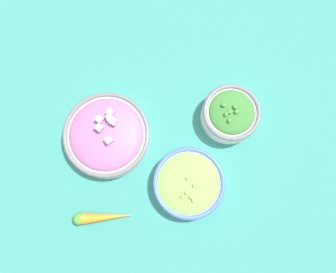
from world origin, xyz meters
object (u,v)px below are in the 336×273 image
at_px(bowl_broccoli, 231,114).
at_px(bowl_red_onion, 107,135).
at_px(bowl_lettuce, 189,183).
at_px(loose_carrot, 101,217).

bearing_deg(bowl_broccoli, bowl_red_onion, 165.52).
relative_size(bowl_broccoli, bowl_lettuce, 0.83).
bearing_deg(bowl_broccoli, loose_carrot, -165.46).
height_order(bowl_red_onion, bowl_broccoli, bowl_broccoli).
xyz_separation_m(bowl_red_onion, loose_carrot, (-0.09, -0.19, -0.01)).
relative_size(bowl_red_onion, bowl_lettuce, 1.24).
distance_m(bowl_red_onion, bowl_lettuce, 0.24).
relative_size(bowl_red_onion, loose_carrot, 1.54).
distance_m(bowl_broccoli, bowl_lettuce, 0.21).
bearing_deg(bowl_red_onion, bowl_lettuce, -54.08).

